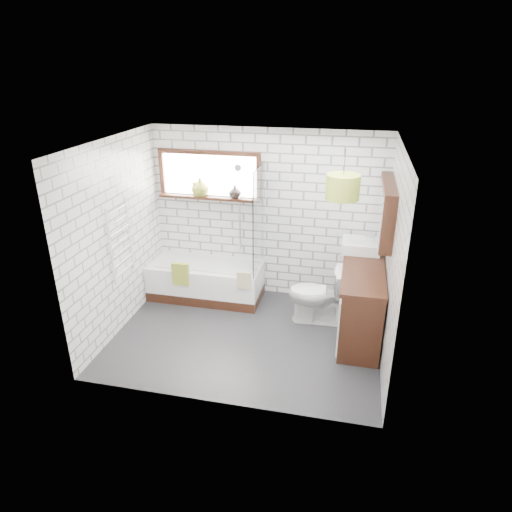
% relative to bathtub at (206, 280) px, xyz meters
% --- Properties ---
extents(floor, '(3.40, 2.60, 0.01)m').
position_rel_bathtub_xyz_m(floor, '(0.86, -0.93, -0.28)').
color(floor, black).
rests_on(floor, ground).
extents(ceiling, '(3.40, 2.60, 0.01)m').
position_rel_bathtub_xyz_m(ceiling, '(0.86, -0.93, 2.23)').
color(ceiling, white).
rests_on(ceiling, ground).
extents(wall_back, '(3.40, 0.01, 2.50)m').
position_rel_bathtub_xyz_m(wall_back, '(0.86, 0.37, 0.98)').
color(wall_back, white).
rests_on(wall_back, ground).
extents(wall_front, '(3.40, 0.01, 2.50)m').
position_rel_bathtub_xyz_m(wall_front, '(0.86, -2.24, 0.98)').
color(wall_front, white).
rests_on(wall_front, ground).
extents(wall_left, '(0.01, 2.60, 2.50)m').
position_rel_bathtub_xyz_m(wall_left, '(-0.85, -0.93, 0.98)').
color(wall_left, white).
rests_on(wall_left, ground).
extents(wall_right, '(0.01, 2.60, 2.50)m').
position_rel_bathtub_xyz_m(wall_right, '(2.56, -0.93, 0.98)').
color(wall_right, white).
rests_on(wall_right, ground).
extents(window, '(1.52, 0.16, 0.68)m').
position_rel_bathtub_xyz_m(window, '(0.01, 0.33, 1.53)').
color(window, black).
rests_on(window, wall_back).
extents(towel_radiator, '(0.06, 0.52, 1.00)m').
position_rel_bathtub_xyz_m(towel_radiator, '(-0.80, -0.93, 0.93)').
color(towel_radiator, white).
rests_on(towel_radiator, wall_left).
extents(mirror_cabinet, '(0.16, 1.20, 0.70)m').
position_rel_bathtub_xyz_m(mirror_cabinet, '(2.48, -0.33, 1.38)').
color(mirror_cabinet, black).
rests_on(mirror_cabinet, wall_right).
extents(shower_riser, '(0.02, 0.02, 1.30)m').
position_rel_bathtub_xyz_m(shower_riser, '(0.46, 0.33, 1.08)').
color(shower_riser, silver).
rests_on(shower_riser, wall_back).
extents(bathtub, '(1.67, 0.74, 0.54)m').
position_rel_bathtub_xyz_m(bathtub, '(0.00, 0.00, 0.00)').
color(bathtub, white).
rests_on(bathtub, floor).
extents(shower_screen, '(0.02, 0.72, 1.50)m').
position_rel_bathtub_xyz_m(shower_screen, '(0.81, 0.00, 1.02)').
color(shower_screen, white).
rests_on(shower_screen, bathtub).
extents(towel_green, '(0.25, 0.07, 0.34)m').
position_rel_bathtub_xyz_m(towel_green, '(-0.25, -0.37, 0.25)').
color(towel_green, olive).
rests_on(towel_green, bathtub).
extents(towel_beige, '(0.19, 0.05, 0.25)m').
position_rel_bathtub_xyz_m(towel_beige, '(0.68, -0.37, 0.25)').
color(towel_beige, '#C2B387').
rests_on(towel_beige, bathtub).
extents(vanity, '(0.53, 1.65, 0.95)m').
position_rel_bathtub_xyz_m(vanity, '(2.29, -0.47, 0.20)').
color(vanity, black).
rests_on(vanity, floor).
extents(basin, '(0.50, 0.44, 0.15)m').
position_rel_bathtub_xyz_m(basin, '(2.23, 0.03, 0.75)').
color(basin, white).
rests_on(basin, vanity).
extents(tap, '(0.03, 0.03, 0.17)m').
position_rel_bathtub_xyz_m(tap, '(2.39, 0.03, 0.81)').
color(tap, silver).
rests_on(tap, vanity).
extents(toilet, '(0.50, 0.83, 0.82)m').
position_rel_bathtub_xyz_m(toilet, '(1.72, -0.35, 0.14)').
color(toilet, white).
rests_on(toilet, floor).
extents(vase_olive, '(0.28, 0.28, 0.27)m').
position_rel_bathtub_xyz_m(vase_olive, '(-0.13, 0.30, 1.34)').
color(vase_olive, olive).
rests_on(vase_olive, window).
extents(vase_dark, '(0.19, 0.19, 0.19)m').
position_rel_bathtub_xyz_m(vase_dark, '(0.40, 0.30, 1.30)').
color(vase_dark, black).
rests_on(vase_dark, window).
extents(bottle, '(0.07, 0.07, 0.20)m').
position_rel_bathtub_xyz_m(bottle, '(-0.21, 0.30, 1.31)').
color(bottle, olive).
rests_on(bottle, window).
extents(pendant, '(0.36, 0.36, 0.27)m').
position_rel_bathtub_xyz_m(pendant, '(1.95, -1.04, 1.83)').
color(pendant, olive).
rests_on(pendant, ceiling).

